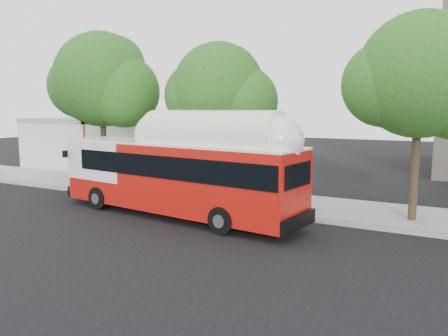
% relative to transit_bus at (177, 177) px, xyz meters
% --- Properties ---
extents(ground, '(120.00, 120.00, 0.00)m').
position_rel_transit_bus_xyz_m(ground, '(0.89, -1.83, -1.88)').
color(ground, black).
rests_on(ground, ground).
extents(sidewalk, '(60.00, 5.00, 0.15)m').
position_rel_transit_bus_xyz_m(sidewalk, '(0.89, 4.67, -1.80)').
color(sidewalk, gray).
rests_on(sidewalk, ground).
extents(curb_strip, '(60.00, 0.30, 0.15)m').
position_rel_transit_bus_xyz_m(curb_strip, '(0.89, 2.07, -1.80)').
color(curb_strip, gray).
rests_on(curb_strip, ground).
extents(red_curb_segment, '(10.00, 0.32, 0.16)m').
position_rel_transit_bus_xyz_m(red_curb_segment, '(-2.11, 2.07, -1.80)').
color(red_curb_segment, maroon).
rests_on(red_curb_segment, ground).
extents(street_tree_left, '(6.67, 5.80, 9.74)m').
position_rel_transit_bus_xyz_m(street_tree_left, '(-7.63, 3.73, 4.73)').
color(street_tree_left, '#2D2116').
rests_on(street_tree_left, ground).
extents(street_tree_mid, '(5.75, 5.00, 8.62)m').
position_rel_transit_bus_xyz_m(street_tree_mid, '(0.30, 4.23, 4.03)').
color(street_tree_mid, '#2D2116').
rests_on(street_tree_mid, ground).
extents(street_tree_right, '(6.21, 5.40, 9.18)m').
position_rel_transit_bus_xyz_m(street_tree_right, '(10.33, 4.03, 4.38)').
color(street_tree_right, '#2D2116').
rests_on(street_tree_right, ground).
extents(low_commercial_bldg, '(16.20, 10.20, 4.25)m').
position_rel_transit_bus_xyz_m(low_commercial_bldg, '(-13.11, 12.17, 0.28)').
color(low_commercial_bldg, silver).
rests_on(low_commercial_bldg, ground).
extents(transit_bus, '(13.76, 4.21, 4.01)m').
position_rel_transit_bus_xyz_m(transit_bus, '(0.00, 0.00, 0.00)').
color(transit_bus, '#B5130C').
rests_on(transit_bus, ground).
extents(signal_pole, '(0.12, 0.41, 4.37)m').
position_rel_transit_bus_xyz_m(signal_pole, '(-8.57, 2.53, 0.37)').
color(signal_pole, red).
rests_on(signal_pole, ground).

